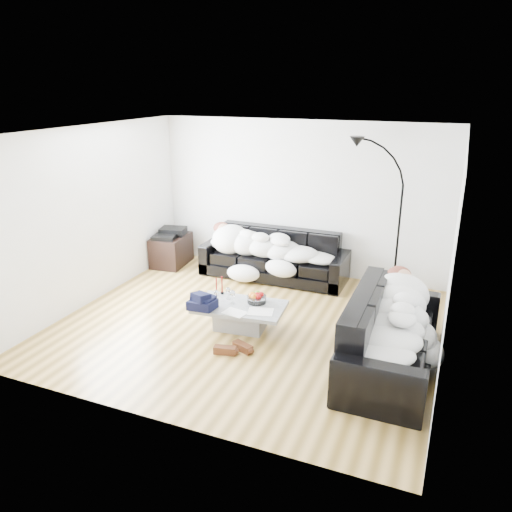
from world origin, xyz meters
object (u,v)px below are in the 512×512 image
at_px(shoes, 233,348).
at_px(candle_right, 222,285).
at_px(wine_glass_c, 232,297).
at_px(floor_lamp, 399,228).
at_px(candle_left, 216,286).
at_px(sofa_back, 274,255).
at_px(sleeper_back, 273,243).
at_px(wine_glass_b, 216,296).
at_px(stereo, 170,233).
at_px(fruit_bowl, 257,297).
at_px(wine_glass_a, 228,293).
at_px(av_cabinet, 171,250).
at_px(sleeper_right, 394,316).
at_px(sofa_right, 392,332).
at_px(coffee_table, 240,317).

bearing_deg(shoes, candle_right, 122.80).
relative_size(wine_glass_c, floor_lamp, 0.09).
bearing_deg(candle_right, candle_left, -138.87).
height_order(sofa_back, sleeper_back, sleeper_back).
distance_m(wine_glass_b, stereo, 2.61).
bearing_deg(fruit_bowl, stereo, 144.76).
bearing_deg(wine_glass_a, candle_right, 140.45).
bearing_deg(av_cabinet, shoes, -51.40).
bearing_deg(stereo, wine_glass_c, -54.04).
distance_m(sofa_back, sleeper_right, 3.11).
bearing_deg(stereo, wine_glass_b, -57.60).
xyz_separation_m(candle_right, av_cabinet, (-1.81, 1.59, -0.21)).
height_order(sleeper_right, wine_glass_a, sleeper_right).
distance_m(candle_left, shoes, 1.11).
xyz_separation_m(av_cabinet, stereo, (0.00, 0.00, 0.33)).
height_order(sofa_right, candle_right, sofa_right).
bearing_deg(wine_glass_c, sofa_right, -5.32).
relative_size(sleeper_right, wine_glass_b, 11.92).
height_order(sleeper_back, wine_glass_c, sleeper_back).
bearing_deg(fruit_bowl, wine_glass_b, -163.27).
bearing_deg(wine_glass_c, wine_glass_a, 135.09).
bearing_deg(sleeper_right, sleeper_back, 47.12).
bearing_deg(sofa_right, sleeper_right, 90.00).
bearing_deg(stereo, fruit_bowl, -47.91).
distance_m(av_cabinet, floor_lamp, 4.02).
xyz_separation_m(sleeper_right, wine_glass_b, (-2.36, 0.20, -0.22)).
xyz_separation_m(wine_glass_a, wine_glass_b, (-0.12, -0.12, -0.00)).
distance_m(shoes, av_cabinet, 3.42).
bearing_deg(candle_right, shoes, -56.65).
xyz_separation_m(sofa_back, sleeper_right, (2.25, -2.14, 0.25)).
height_order(wine_glass_b, wine_glass_c, wine_glass_c).
xyz_separation_m(wine_glass_c, shoes, (0.29, -0.61, -0.39)).
bearing_deg(sofa_back, wine_glass_c, -86.20).
relative_size(sleeper_right, shoes, 3.92).
bearing_deg(stereo, candle_left, -55.85).
relative_size(coffee_table, stereo, 2.70).
height_order(candle_left, candle_right, candle_right).
bearing_deg(av_cabinet, wine_glass_a, -46.67).
bearing_deg(sofa_back, candle_right, -94.96).
bearing_deg(candle_left, fruit_bowl, -3.31).
distance_m(wine_glass_b, candle_right, 0.26).
bearing_deg(wine_glass_b, candle_right, 97.38).
bearing_deg(wine_glass_a, candle_left, 161.13).
height_order(sleeper_back, shoes, sleeper_back).
xyz_separation_m(sleeper_back, wine_glass_b, (-0.11, -1.89, -0.20)).
bearing_deg(sofa_right, floor_lamp, 6.69).
bearing_deg(sleeper_back, stereo, -178.43).
height_order(wine_glass_a, floor_lamp, floor_lamp).
height_order(sofa_back, av_cabinet, sofa_back).
height_order(wine_glass_c, shoes, wine_glass_c).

